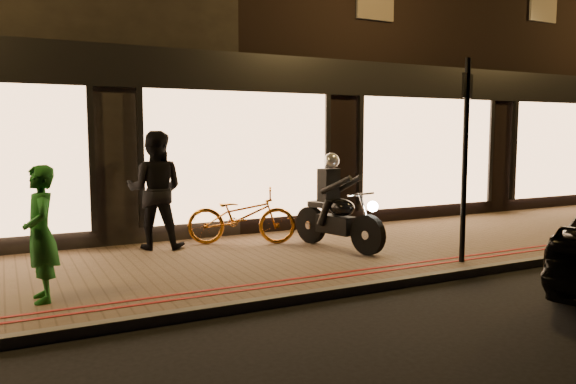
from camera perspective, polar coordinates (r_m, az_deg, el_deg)
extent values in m
plane|color=black|center=(7.28, 7.32, -10.29)|extent=(90.00, 90.00, 0.00)
cube|color=brown|center=(8.93, 0.02, -6.78)|extent=(50.00, 4.00, 0.12)
cube|color=#59544C|center=(7.30, 7.10, -9.75)|extent=(50.00, 0.14, 0.12)
cube|color=maroon|center=(7.61, 5.40, -8.59)|extent=(50.00, 0.06, 0.01)
cube|color=maroon|center=(7.77, 4.60, -8.27)|extent=(50.00, 0.06, 0.01)
cube|color=black|center=(17.94, 7.10, 13.04)|extent=(12.00, 10.00, 8.50)
cube|color=black|center=(10.54, -4.92, 12.04)|extent=(48.00, 0.12, 0.70)
cube|color=#FFBB7F|center=(10.48, -4.82, 3.65)|extent=(3.60, 0.06, 2.38)
cube|color=#FFBB7F|center=(12.88, 14.09, 3.92)|extent=(3.60, 0.06, 2.38)
cube|color=#FFBB7F|center=(16.20, 26.20, 3.88)|extent=(3.60, 0.06, 2.38)
cylinder|color=black|center=(8.96, 8.11, -4.32)|extent=(0.28, 0.65, 0.64)
cylinder|color=black|center=(9.84, 2.33, -3.34)|extent=(0.28, 0.65, 0.64)
cylinder|color=silver|center=(8.96, 8.11, -4.32)|extent=(0.17, 0.17, 0.14)
cylinder|color=silver|center=(9.84, 2.33, -3.34)|extent=(0.17, 0.17, 0.14)
cube|color=black|center=(9.41, 4.87, -3.30)|extent=(0.43, 0.74, 0.30)
ellipsoid|color=black|center=(9.28, 5.47, -1.56)|extent=(0.44, 0.57, 0.29)
cube|color=black|center=(9.57, 3.59, -1.31)|extent=(0.35, 0.59, 0.09)
cylinder|color=silver|center=(8.97, 7.44, -0.24)|extent=(0.59, 0.18, 0.03)
cylinder|color=silver|center=(8.94, 7.90, -2.39)|extent=(0.13, 0.33, 0.71)
sphere|color=white|center=(8.83, 8.60, -1.46)|extent=(0.21, 0.21, 0.17)
cylinder|color=silver|center=(9.82, 3.45, -3.60)|extent=(0.20, 0.55, 0.07)
cube|color=black|center=(9.44, 4.16, 0.72)|extent=(0.38, 0.30, 0.55)
sphere|color=silver|center=(9.37, 4.44, 3.19)|extent=(0.32, 0.32, 0.26)
cylinder|color=black|center=(9.10, 4.90, 0.71)|extent=(0.31, 0.59, 0.34)
cylinder|color=black|center=(9.34, 6.25, 0.83)|extent=(0.16, 0.61, 0.34)
cylinder|color=black|center=(9.37, 3.71, -2.09)|extent=(0.24, 0.29, 0.46)
cylinder|color=black|center=(9.57, 4.90, -1.93)|extent=(0.14, 0.27, 0.46)
cylinder|color=black|center=(8.66, 17.53, 2.97)|extent=(0.11, 0.11, 3.00)
cube|color=black|center=(8.67, 17.76, 10.24)|extent=(0.33, 0.18, 0.35)
imported|color=#C17422|center=(9.74, -4.74, -2.44)|extent=(1.96, 1.37, 0.98)
imported|color=#1B6722|center=(6.97, -23.84, -3.90)|extent=(0.40, 0.59, 1.56)
imported|color=black|center=(9.55, -13.35, 0.20)|extent=(1.17, 1.07, 1.96)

